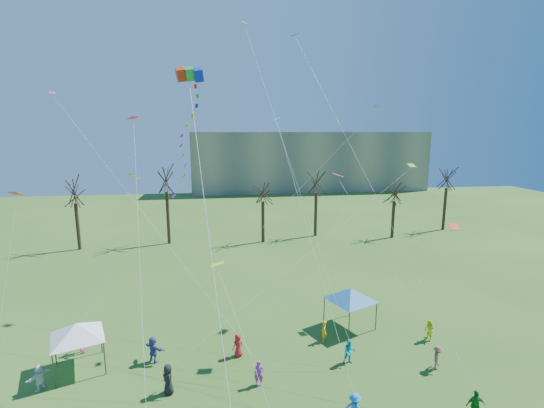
{
  "coord_description": "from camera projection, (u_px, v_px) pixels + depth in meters",
  "views": [
    {
      "loc": [
        -1.72,
        -15.4,
        14.91
      ],
      "look_at": [
        1.2,
        5.0,
        11.0
      ],
      "focal_mm": 25.0,
      "sensor_mm": 36.0,
      "label": 1
    }
  ],
  "objects": [
    {
      "name": "canopy_tent_white",
      "position": [
        77.0,
        330.0,
        23.73
      ],
      "size": [
        3.98,
        3.98,
        3.18
      ],
      "color": "#3F3F44",
      "rests_on": "ground"
    },
    {
      "name": "small_kites_aloft",
      "position": [
        257.0,
        159.0,
        26.7
      ],
      "size": [
        30.2,
        18.95,
        34.39
      ],
      "color": "#DA440B",
      "rests_on": "ground"
    },
    {
      "name": "festival_crowd",
      "position": [
        240.0,
        373.0,
        22.46
      ],
      "size": [
        26.9,
        10.85,
        1.84
      ],
      "color": "red",
      "rests_on": "ground"
    },
    {
      "name": "canopy_tent_blue",
      "position": [
        350.0,
        294.0,
        28.95
      ],
      "size": [
        3.93,
        3.93,
        3.23
      ],
      "color": "#3F3F44",
      "rests_on": "ground"
    },
    {
      "name": "bare_tree_row",
      "position": [
        249.0,
        191.0,
        51.88
      ],
      "size": [
        69.07,
        8.31,
        11.1
      ],
      "color": "black",
      "rests_on": "ground"
    },
    {
      "name": "big_box_kite",
      "position": [
        190.0,
        143.0,
        23.11
      ],
      "size": [
        2.01,
        7.07,
        20.05
      ],
      "color": "red",
      "rests_on": "ground"
    },
    {
      "name": "distant_building",
      "position": [
        309.0,
        161.0,
        99.41
      ],
      "size": [
        60.0,
        14.0,
        15.0
      ],
      "primitive_type": "cube",
      "color": "gray",
      "rests_on": "ground"
    }
  ]
}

